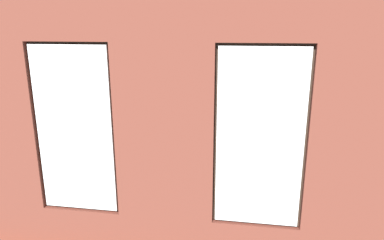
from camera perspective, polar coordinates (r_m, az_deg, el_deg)
ground_plane at (r=6.72m, az=0.88°, el=-8.98°), size 6.27×5.94×0.10m
brick_wall_with_windows at (r=3.73m, az=-4.70°, el=-1.01°), size 5.67×0.30×3.35m
white_wall_right at (r=6.98m, az=-22.67°, el=5.57°), size 0.10×4.94×3.35m
couch_by_window at (r=4.88m, az=-5.01°, el=-13.97°), size 1.82×0.87×0.80m
couch_left at (r=6.46m, az=19.87°, el=-7.31°), size 0.94×1.92×0.80m
coffee_table at (r=6.48m, az=-0.38°, el=-5.66°), size 1.53×0.72×0.45m
cup_ceramic at (r=6.51m, az=3.47°, el=-4.59°), size 0.09×0.09×0.11m
candle_jar at (r=6.32m, az=0.49°, el=-5.08°), size 0.08×0.08×0.12m
table_plant_small at (r=6.41m, az=-0.38°, el=-4.06°), size 0.16×0.16×0.25m
remote_silver at (r=6.45m, az=-4.57°, el=-5.21°), size 0.17×0.13×0.02m
media_console at (r=7.47m, az=-18.22°, el=-4.63°), size 1.28×0.42×0.53m
tv_flatscreen at (r=7.28m, az=-18.65°, el=0.35°), size 1.14×0.20×0.80m
potted_plant_mid_room_small at (r=7.04m, az=8.16°, el=-4.24°), size 0.27×0.27×0.57m
potted_plant_foreground_right at (r=8.75m, az=-11.54°, el=2.76°), size 1.06×1.03×1.53m
potted_plant_corner_far_left at (r=4.75m, az=26.02°, el=-12.49°), size 0.58×0.58×0.97m
potted_plant_between_couches at (r=4.66m, az=11.83°, el=-11.11°), size 0.78×0.78×1.02m
potted_plant_by_left_couch at (r=7.66m, az=15.17°, el=-2.53°), size 0.39×0.39×0.65m
potted_plant_near_tv at (r=6.23m, az=-18.40°, el=-6.12°), size 0.52×0.52×0.82m
potted_plant_corner_near_left at (r=8.35m, az=18.64°, el=2.03°), size 0.86×0.76×1.33m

